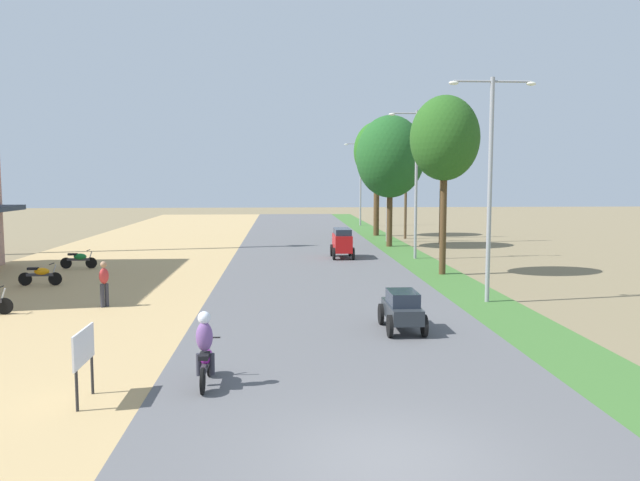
{
  "coord_description": "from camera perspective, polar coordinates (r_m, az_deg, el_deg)",
  "views": [
    {
      "loc": [
        -1.68,
        -9.59,
        4.57
      ],
      "look_at": [
        -0.12,
        16.44,
        2.0
      ],
      "focal_mm": 35.5,
      "sensor_mm": 36.0,
      "label": 1
    }
  ],
  "objects": [
    {
      "name": "motorbike_ahead_second",
      "position": [
        14.09,
        -10.29,
        -9.74
      ],
      "size": [
        0.54,
        1.8,
        1.66
      ],
      "color": "black",
      "rests_on": "road_strip"
    },
    {
      "name": "ground_plane",
      "position": [
        10.76,
        6.25,
        -19.53
      ],
      "size": [
        180.0,
        180.0,
        0.0
      ],
      "primitive_type": "plane",
      "color": "#7A6B4C"
    },
    {
      "name": "utility_pole_far",
      "position": [
        45.27,
        10.89,
        5.67
      ],
      "size": [
        1.8,
        0.2,
        8.98
      ],
      "color": "brown",
      "rests_on": "ground"
    },
    {
      "name": "pedestrian_on_shoulder",
      "position": [
        23.44,
        -18.89,
        -3.52
      ],
      "size": [
        0.42,
        0.43,
        1.62
      ],
      "color": "#33333D",
      "rests_on": "dirt_shoulder"
    },
    {
      "name": "median_tree_third",
      "position": [
        50.07,
        5.15,
        7.95
      ],
      "size": [
        3.62,
        3.62,
        8.92
      ],
      "color": "#4C351E",
      "rests_on": "median_strip"
    },
    {
      "name": "road_strip",
      "position": [
        10.74,
        6.25,
        -19.33
      ],
      "size": [
        9.0,
        140.0,
        0.08
      ],
      "primitive_type": "cube",
      "color": "#565659",
      "rests_on": "ground"
    },
    {
      "name": "parked_motorbike_fourth",
      "position": [
        33.88,
        -20.89,
        -1.55
      ],
      "size": [
        1.8,
        0.54,
        0.94
      ],
      "color": "black",
      "rests_on": "dirt_shoulder"
    },
    {
      "name": "utility_pole_near",
      "position": [
        48.15,
        7.75,
        5.52
      ],
      "size": [
        1.8,
        0.2,
        8.67
      ],
      "color": "brown",
      "rests_on": "ground"
    },
    {
      "name": "streetlamp_far",
      "position": [
        45.26,
        6.11,
        5.1
      ],
      "size": [
        3.16,
        0.2,
        7.07
      ],
      "color": "gray",
      "rests_on": "median_strip"
    },
    {
      "name": "car_van_red",
      "position": [
        35.69,
        2.01,
        -0.07
      ],
      "size": [
        1.19,
        2.41,
        1.67
      ],
      "color": "red",
      "rests_on": "road_strip"
    },
    {
      "name": "street_signboard",
      "position": [
        13.71,
        -20.54,
        -9.35
      ],
      "size": [
        0.06,
        1.3,
        1.5
      ],
      "color": "#262628",
      "rests_on": "dirt_shoulder"
    },
    {
      "name": "streetlamp_farthest",
      "position": [
        60.64,
        3.68,
        5.67
      ],
      "size": [
        3.16,
        0.2,
        7.93
      ],
      "color": "gray",
      "rests_on": "median_strip"
    },
    {
      "name": "median_tree_nearest",
      "position": [
        30.17,
        11.18,
        8.97
      ],
      "size": [
        3.22,
        3.22,
        8.33
      ],
      "color": "#4C351E",
      "rests_on": "median_strip"
    },
    {
      "name": "streetlamp_mid",
      "position": [
        35.83,
        8.67,
        5.91
      ],
      "size": [
        3.16,
        0.2,
        8.24
      ],
      "color": "gray",
      "rests_on": "median_strip"
    },
    {
      "name": "car_sedan_charcoal",
      "position": [
        18.91,
        7.41,
        -6.09
      ],
      "size": [
        1.1,
        2.26,
        1.19
      ],
      "color": "#282D33",
      "rests_on": "road_strip"
    },
    {
      "name": "parked_motorbike_third",
      "position": [
        29.14,
        -23.88,
        -2.77
      ],
      "size": [
        1.8,
        0.54,
        0.94
      ],
      "color": "black",
      "rests_on": "dirt_shoulder"
    },
    {
      "name": "streetlamp_near",
      "position": [
        23.65,
        15.09,
        5.76
      ],
      "size": [
        3.16,
        0.2,
        8.08
      ],
      "color": "gray",
      "rests_on": "median_strip"
    },
    {
      "name": "median_tree_second",
      "position": [
        42.07,
        6.35,
        7.5
      ],
      "size": [
        4.5,
        4.5,
        8.62
      ],
      "color": "#4C351E",
      "rests_on": "median_strip"
    }
  ]
}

